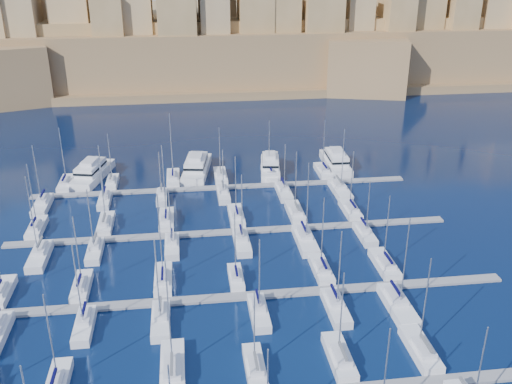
{
  "coord_description": "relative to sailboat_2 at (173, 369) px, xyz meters",
  "views": [
    {
      "loc": [
        -8.02,
        -86.57,
        50.28
      ],
      "look_at": [
        4.07,
        6.0,
        9.96
      ],
      "focal_mm": 40.0,
      "sensor_mm": 36.0,
      "label": 1
    }
  ],
  "objects": [
    {
      "name": "sailboat_29",
      "position": [
        35.91,
        43.47,
        -0.04
      ],
      "size": [
        2.76,
        9.2,
        13.48
      ],
      "color": "silver",
      "rests_on": "ground"
    },
    {
      "name": "motor_yacht_a",
      "position": [
        -18.97,
        69.62,
        0.95
      ],
      "size": [
        8.97,
        17.63,
        5.25
      ],
      "color": "silver",
      "rests_on": "ground"
    },
    {
      "name": "sailboat_17",
      "position": [
        35.56,
        21.63,
        -0.03
      ],
      "size": [
        2.86,
        9.52,
        13.45
      ],
      "color": "silver",
      "rests_on": "ground"
    },
    {
      "name": "sailboat_23",
      "position": [
        33.52,
        9.79,
        -0.0
      ],
      "size": [
        3.2,
        10.66,
        15.88
      ],
      "color": "silver",
      "rests_on": "ground"
    },
    {
      "name": "sailboat_40",
      "position": [
        22.47,
        65.54,
        -0.03
      ],
      "size": [
        2.8,
        9.34,
        13.89
      ],
      "color": "silver",
      "rests_on": "ground"
    },
    {
      "name": "sailboat_30",
      "position": [
        -23.08,
        32.19,
        -0.01
      ],
      "size": [
        2.95,
        9.83,
        16.2
      ],
      "color": "silver",
      "rests_on": "ground"
    },
    {
      "name": "sailboat_34",
      "position": [
        23.99,
        31.83,
        0.0
      ],
      "size": [
        3.17,
        10.57,
        16.42
      ],
      "color": "silver",
      "rests_on": "ground"
    },
    {
      "name": "sailboat_13",
      "position": [
        -14.38,
        21.2,
        -0.04
      ],
      "size": [
        2.59,
        8.64,
        13.06
      ],
      "color": "silver",
      "rests_on": "ground"
    },
    {
      "name": "sailboat_38",
      "position": [
        -0.13,
        65.71,
        -0.01
      ],
      "size": [
        2.9,
        9.68,
        16.34
      ],
      "color": "silver",
      "rests_on": "ground"
    },
    {
      "name": "sailboat_36",
      "position": [
        -24.29,
        65.52,
        -0.03
      ],
      "size": [
        2.79,
        9.3,
        14.02
      ],
      "color": "silver",
      "rests_on": "ground"
    },
    {
      "name": "sailboat_41",
      "position": [
        35.52,
        65.48,
        -0.03
      ],
      "size": [
        2.77,
        9.22,
        13.59
      ],
      "color": "silver",
      "rests_on": "ground"
    },
    {
      "name": "ground",
      "position": [
        11.1,
        27.99,
        -0.78
      ],
      "size": [
        600.0,
        600.0,
        0.0
      ],
      "primitive_type": "plane",
      "color": "black",
      "rests_on": "ground"
    },
    {
      "name": "sailboat_16",
      "position": [
        24.53,
        21.32,
        -0.03
      ],
      "size": [
        2.66,
        8.88,
        13.89
      ],
      "color": "silver",
      "rests_on": "ground"
    },
    {
      "name": "pontoon_far",
      "position": [
        11.1,
        59.99,
        -0.58
      ],
      "size": [
        84.0,
        2.0,
        0.4
      ],
      "primitive_type": "cube",
      "color": "slate",
      "rests_on": "ground"
    },
    {
      "name": "sailboat_21",
      "position": [
        12.55,
        10.78,
        -0.04
      ],
      "size": [
        2.59,
        8.64,
        13.42
      ],
      "color": "silver",
      "rests_on": "ground"
    },
    {
      "name": "sailboat_20",
      "position": [
        -1.72,
        10.69,
        -0.03
      ],
      "size": [
        2.64,
        8.82,
        14.33
      ],
      "color": "silver",
      "rests_on": "ground"
    },
    {
      "name": "sailboat_47",
      "position": [
        36.53,
        53.89,
        -0.01
      ],
      "size": [
        3.14,
        10.46,
        15.24
      ],
      "color": "silver",
      "rests_on": "ground"
    },
    {
      "name": "sailboat_37",
      "position": [
        -13.95,
        64.97,
        -0.05
      ],
      "size": [
        2.46,
        8.18,
        12.45
      ],
      "color": "silver",
      "rests_on": "ground"
    },
    {
      "name": "pontoon_mid_far",
      "position": [
        11.1,
        37.99,
        -0.58
      ],
      "size": [
        84.0,
        2.0,
        0.4
      ],
      "primitive_type": "cube",
      "color": "slate",
      "rests_on": "ground"
    },
    {
      "name": "sailboat_1",
      "position": [
        -14.09,
        -0.9,
        -0.04
      ],
      "size": [
        2.53,
        8.44,
        13.73
      ],
      "color": "silver",
      "rests_on": "ground"
    },
    {
      "name": "motor_yacht_c",
      "position": [
        23.14,
        68.5,
        0.95
      ],
      "size": [
        6.3,
        15.04,
        5.25
      ],
      "color": "silver",
      "rests_on": "ground"
    },
    {
      "name": "pontoon_mid_near",
      "position": [
        11.1,
        15.99,
        -0.58
      ],
      "size": [
        84.0,
        2.0,
        0.4
      ],
      "primitive_type": "cube",
      "color": "slate",
      "rests_on": "ground"
    },
    {
      "name": "sailboat_32",
      "position": [
        -0.23,
        32.87,
        -0.05
      ],
      "size": [
        2.54,
        8.45,
        12.41
      ],
      "color": "silver",
      "rests_on": "ground"
    },
    {
      "name": "sailboat_46",
      "position": [
        24.01,
        54.54,
        -0.05
      ],
      "size": [
        2.74,
        9.12,
        12.18
      ],
      "color": "silver",
      "rests_on": "ground"
    },
    {
      "name": "sailboat_25",
      "position": [
        -13.06,
        43.42,
        -0.03
      ],
      "size": [
        2.73,
        9.09,
        13.85
      ],
      "color": "silver",
      "rests_on": "ground"
    },
    {
      "name": "sailboat_44",
      "position": [
        -2.54,
        55.36,
        -0.07
      ],
      "size": [
        2.24,
        7.46,
        11.38
      ],
      "color": "silver",
      "rests_on": "ground"
    },
    {
      "name": "sailboat_2",
      "position": [
        0.0,
        0.0,
        0.0
      ],
      "size": [
        3.08,
        10.27,
        16.66
      ],
      "color": "silver",
      "rests_on": "ground"
    },
    {
      "name": "sailboat_4",
      "position": [
        21.72,
        -0.53,
        -0.04
      ],
      "size": [
        2.76,
        9.18,
        13.54
      ],
      "color": "silver",
      "rests_on": "ground"
    },
    {
      "name": "sailboat_12",
      "position": [
        -26.43,
        21.13,
        -0.05
      ],
      "size": [
        2.55,
        8.51,
        12.97
      ],
      "color": "silver",
      "rests_on": "ground"
    },
    {
      "name": "sailboat_24",
      "position": [
        -26.0,
        43.32,
        -0.03
      ],
      "size": [
        2.67,
        8.89,
        13.91
      ],
      "color": "silver",
      "rests_on": "ground"
    },
    {
      "name": "sailboat_28",
      "position": [
        24.49,
        43.68,
        -0.03
      ],
      "size": [
        2.88,
        9.61,
        13.8
      ],
      "color": "silver",
      "rests_on": "ground"
    },
    {
      "name": "sailboat_27",
      "position": [
        12.45,
        43.58,
        -0.03
      ],
      "size": [
        2.83,
        9.42,
        13.48
      ],
      "color": "silver",
      "rests_on": "ground"
    },
    {
      "name": "motor_yacht_d",
      "position": [
        39.63,
        69.33,
        0.95
      ],
      "size": [
        5.47,
        16.49,
        5.25
      ],
      "color": "silver",
      "rests_on": "ground"
    },
    {
      "name": "sailboat_45",
      "position": [
        10.74,
        54.88,
        -0.06
      ],
      "size": [
        2.53,
        8.44,
        11.45
      ],
      "color": "silver",
      "rests_on": "ground"
    },
    {
      "name": "sailboat_33",
      "position": [
        12.39,
        32.53,
        -0.03
      ],
      "size": [
        2.74,
        9.14,
        14.5
      ],
      "color": "silver",
      "rests_on": "ground"
    },
    {
      "name": "sailboat_19",
      "position": [
        -12.51,
        10.88,
        -0.03
      ],
      "size": [
        2.53,
        8.43,
        14.38
      ],
      "color": "silver",
      "rests_on": "ground"
    },
    {
      "name": "sailboat_26",
      "position": [
        -1.36,
        43.58,
        -0.01
      ],
      "size": [
        2.83,
        9.42,
        16.33
      ],
      "color": "silver",
      "rests_on": "ground"
    },
    {
      "name": "sailboat_5",
      "position": [
        32.9,
        -0.44,
        -0.02
      ],
      "size": [
        2.81,
        9.38,
        14.67
      ],
      "color": "silver",
      "rests_on": "ground"
    },
    {
      "name": "sailboat_22",
      "position": [
        24.13,
        10.53,
        -0.03
      ],
      "size": [
        2.75,
        9.15,
        14.06
      ],
      "color": "silver",
      "rests_on": "ground"
    },
    {
      "name": "fortified_city",
      "position": [
        10.92,
        183.25,
        13.96
      ],
      "size": [
        460.0,
        108.95,
        59.52
      ],
      "color": "brown",
      "rests_on": "ground"
    },
    {
      "name": "sailboat_3",
      "position": [
        10.46,
        -1.01,
        -0.06
      ],
      "size": [
        2.47,
        8.22,
        12.03
      ],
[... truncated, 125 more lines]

